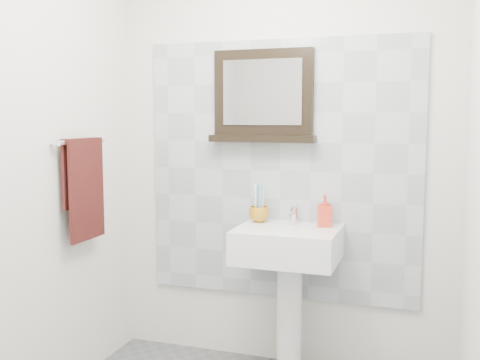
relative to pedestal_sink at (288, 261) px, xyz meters
name	(u,v)px	position (x,y,z in m)	size (l,w,h in m)	color
back_wall	(281,153)	(-0.10, 0.23, 0.57)	(2.00, 0.01, 2.50)	silver
front_wall	(18,217)	(-0.10, -1.97, 0.57)	(2.00, 0.01, 2.50)	silver
left_wall	(6,164)	(-1.10, -0.87, 0.57)	(0.01, 2.20, 2.50)	silver
splashback	(280,171)	(-0.10, 0.21, 0.47)	(1.60, 0.02, 1.50)	#A2ABB0
pedestal_sink	(288,261)	(0.00, 0.00, 0.00)	(0.55, 0.44, 0.96)	white
toothbrush_cup	(259,214)	(-0.20, 0.11, 0.23)	(0.11, 0.11, 0.09)	#B47315
toothbrushes	(260,201)	(-0.20, 0.11, 0.31)	(0.05, 0.04, 0.21)	white
soap_dispenser	(325,211)	(0.18, 0.10, 0.27)	(0.08, 0.08, 0.18)	red
framed_mirror	(263,98)	(-0.20, 0.19, 0.89)	(0.62, 0.11, 0.53)	black
towel_bar	(81,142)	(-1.05, -0.36, 0.65)	(0.07, 0.40, 0.03)	silver
hand_towel	(84,181)	(-1.04, -0.36, 0.44)	(0.06, 0.30, 0.55)	#36110F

